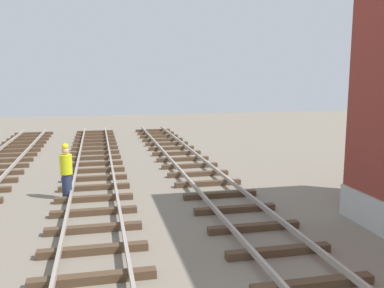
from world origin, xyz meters
name	(u,v)px	position (x,y,z in m)	size (l,w,h in m)	color
track_worker_foreground	(66,172)	(-4.21, 9.61, 0.93)	(0.40, 0.40, 1.87)	#262D4C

